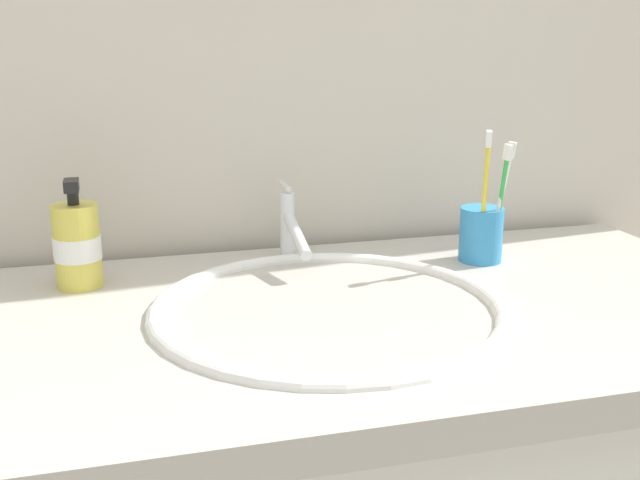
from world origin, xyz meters
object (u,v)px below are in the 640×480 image
toothbrush_green (501,195)px  faucet (288,228)px  toothbrush_yellow (485,190)px  toothbrush_cup (481,234)px  toothbrush_white (502,194)px  soap_dispenser (77,245)px

toothbrush_green → faucet: bearing=163.6°
toothbrush_yellow → toothbrush_green: 0.03m
faucet → toothbrush_cup: (0.30, -0.07, -0.01)m
toothbrush_cup → toothbrush_white: toothbrush_white is taller
toothbrush_yellow → toothbrush_green: bearing=9.9°
toothbrush_white → toothbrush_cup: bearing=127.9°
soap_dispenser → toothbrush_white: bearing=-5.3°
toothbrush_green → toothbrush_white: (0.00, 0.00, 0.00)m
toothbrush_white → toothbrush_yellow: bearing=-170.0°
toothbrush_cup → soap_dispenser: size_ratio=0.55×
soap_dispenser → toothbrush_yellow: bearing=-6.1°
faucet → toothbrush_cup: 0.31m
faucet → toothbrush_yellow: toothbrush_yellow is taller
toothbrush_yellow → toothbrush_white: (0.03, 0.01, -0.01)m
toothbrush_cup → soap_dispenser: bearing=176.7°
toothbrush_green → toothbrush_white: bearing=17.4°
toothbrush_yellow → faucet: bearing=161.0°
faucet → soap_dispenser: bearing=-173.8°
faucet → toothbrush_white: 0.34m
faucet → soap_dispenser: size_ratio=1.04×
faucet → toothbrush_cup: bearing=-13.0°
toothbrush_green → toothbrush_yellow: bearing=-170.1°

